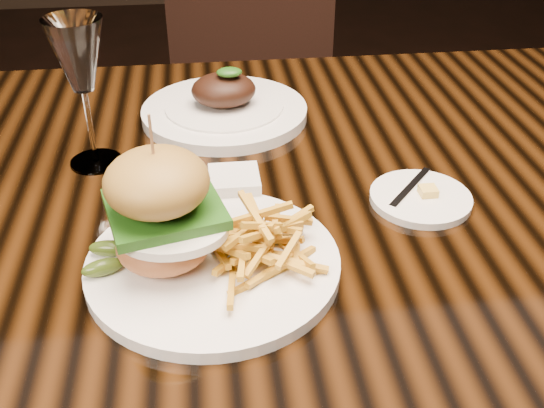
{
  "coord_description": "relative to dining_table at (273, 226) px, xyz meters",
  "views": [
    {
      "loc": [
        -0.09,
        -0.73,
        1.2
      ],
      "look_at": [
        -0.02,
        -0.15,
        0.81
      ],
      "focal_mm": 42.0,
      "sensor_mm": 36.0,
      "label": 1
    }
  ],
  "objects": [
    {
      "name": "far_dish",
      "position": [
        -0.05,
        0.2,
        0.09
      ],
      "size": [
        0.26,
        0.26,
        0.09
      ],
      "rotation": [
        0.0,
        0.0,
        -0.19
      ],
      "color": "white",
      "rests_on": "dining_table"
    },
    {
      "name": "chair_far",
      "position": [
        0.04,
        0.89,
        -0.13
      ],
      "size": [
        0.52,
        0.52,
        0.95
      ],
      "rotation": [
        0.0,
        0.0,
        -0.13
      ],
      "color": "black",
      "rests_on": "ground"
    },
    {
      "name": "burger_plate",
      "position": [
        -0.1,
        -0.18,
        0.12
      ],
      "size": [
        0.28,
        0.28,
        0.19
      ],
      "rotation": [
        0.0,
        0.0,
        0.03
      ],
      "color": "white",
      "rests_on": "dining_table"
    },
    {
      "name": "dining_table",
      "position": [
        0.0,
        0.0,
        0.0
      ],
      "size": [
        1.6,
        0.9,
        0.75
      ],
      "color": "black",
      "rests_on": "ground"
    },
    {
      "name": "ramekin",
      "position": [
        -0.05,
        -0.03,
        0.09
      ],
      "size": [
        0.07,
        0.07,
        0.03
      ],
      "primitive_type": "cube",
      "rotation": [
        0.0,
        0.0,
        -0.02
      ],
      "color": "white",
      "rests_on": "dining_table"
    },
    {
      "name": "side_saucer",
      "position": [
        0.18,
        -0.07,
        0.08
      ],
      "size": [
        0.13,
        0.13,
        0.02
      ],
      "rotation": [
        0.0,
        0.0,
        0.34
      ],
      "color": "white",
      "rests_on": "dining_table"
    },
    {
      "name": "wine_glass",
      "position": [
        -0.24,
        0.08,
        0.23
      ],
      "size": [
        0.08,
        0.08,
        0.21
      ],
      "color": "white",
      "rests_on": "dining_table"
    }
  ]
}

